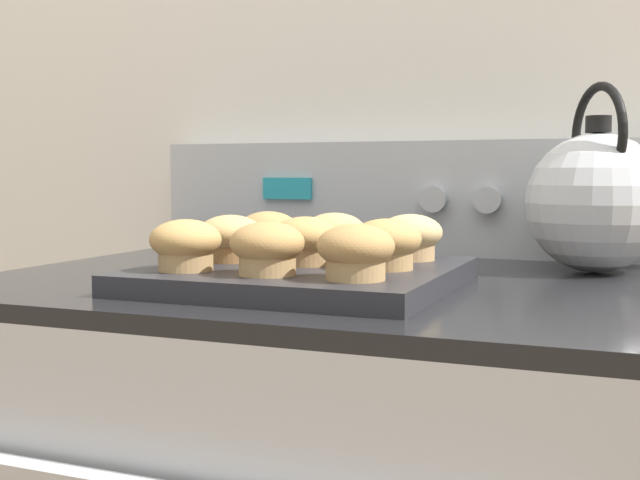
% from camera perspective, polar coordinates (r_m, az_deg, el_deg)
% --- Properties ---
extents(wall_back, '(8.00, 0.05, 2.40)m').
position_cam_1_polar(wall_back, '(1.27, 6.59, 12.42)').
color(wall_back, white).
rests_on(wall_back, ground_plane).
extents(control_panel, '(0.77, 0.07, 0.17)m').
position_cam_1_polar(control_panel, '(1.20, 5.92, 3.00)').
color(control_panel, '#B7BABF').
rests_on(control_panel, stove_range).
extents(muffin_pan, '(0.31, 0.31, 0.02)m').
position_cam_1_polar(muffin_pan, '(0.86, -1.05, -2.53)').
color(muffin_pan, '#28282D').
rests_on(muffin_pan, stove_range).
extents(muffin_r0_c0, '(0.07, 0.07, 0.05)m').
position_cam_1_polar(muffin_r0_c0, '(0.82, -9.54, -0.32)').
color(muffin_r0_c0, tan).
rests_on(muffin_r0_c0, muffin_pan).
extents(muffin_r0_c1, '(0.07, 0.07, 0.05)m').
position_cam_1_polar(muffin_r0_c1, '(0.77, -3.65, -0.57)').
color(muffin_r0_c1, tan).
rests_on(muffin_r0_c1, muffin_pan).
extents(muffin_r0_c2, '(0.07, 0.07, 0.05)m').
position_cam_1_polar(muffin_r0_c2, '(0.74, 2.55, -0.81)').
color(muffin_r0_c2, tan).
rests_on(muffin_r0_c2, muffin_pan).
extents(muffin_r1_c0, '(0.07, 0.07, 0.05)m').
position_cam_1_polar(muffin_r1_c0, '(0.90, -6.39, 0.16)').
color(muffin_r1_c0, olive).
rests_on(muffin_r1_c0, muffin_pan).
extents(muffin_r1_c1, '(0.07, 0.07, 0.05)m').
position_cam_1_polar(muffin_r1_c1, '(0.86, -1.04, -0.02)').
color(muffin_r1_c1, '#A37A4C').
rests_on(muffin_r1_c1, muffin_pan).
extents(muffin_r1_c2, '(0.07, 0.07, 0.05)m').
position_cam_1_polar(muffin_r1_c2, '(0.82, 4.73, -0.25)').
color(muffin_r1_c2, tan).
rests_on(muffin_r1_c2, muffin_pan).
extents(muffin_r2_c0, '(0.07, 0.07, 0.05)m').
position_cam_1_polar(muffin_r2_c0, '(0.98, -3.71, 0.55)').
color(muffin_r2_c0, tan).
rests_on(muffin_r2_c0, muffin_pan).
extents(muffin_r2_c1, '(0.07, 0.07, 0.05)m').
position_cam_1_polar(muffin_r2_c1, '(0.94, 1.25, 0.39)').
color(muffin_r2_c1, tan).
rests_on(muffin_r2_c1, muffin_pan).
extents(muffin_r2_c2, '(0.07, 0.07, 0.05)m').
position_cam_1_polar(muffin_r2_c2, '(0.91, 6.44, 0.24)').
color(muffin_r2_c2, tan).
rests_on(muffin_r2_c2, muffin_pan).
extents(tea_kettle, '(0.17, 0.19, 0.23)m').
position_cam_1_polar(tea_kettle, '(1.03, 19.01, 2.71)').
color(tea_kettle, silver).
rests_on(tea_kettle, stove_range).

